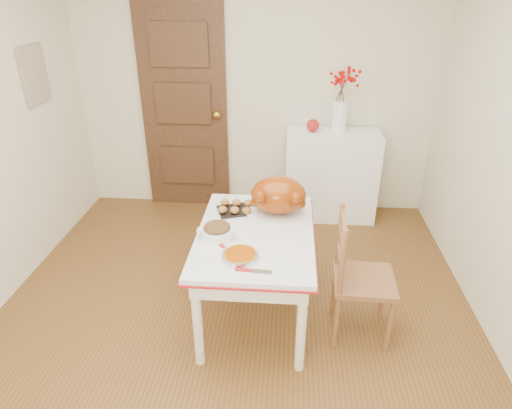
# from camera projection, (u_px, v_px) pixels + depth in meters

# --- Properties ---
(floor) EXTENTS (3.50, 4.00, 0.00)m
(floor) POSITION_uv_depth(u_px,v_px,m) (232.00, 331.00, 3.09)
(floor) COLOR #533517
(floor) RESTS_ON ground
(wall_back) EXTENTS (3.50, 0.00, 2.50)m
(wall_back) POSITION_uv_depth(u_px,v_px,m) (255.00, 88.00, 4.30)
(wall_back) COLOR beige
(wall_back) RESTS_ON ground
(door_back) EXTENTS (0.85, 0.06, 2.06)m
(door_back) POSITION_uv_depth(u_px,v_px,m) (185.00, 109.00, 4.42)
(door_back) COLOR black
(door_back) RESTS_ON ground
(photo_board) EXTENTS (0.03, 0.35, 0.45)m
(photo_board) POSITION_uv_depth(u_px,v_px,m) (34.00, 74.00, 3.60)
(photo_board) COLOR tan
(photo_board) RESTS_ON ground
(sideboard) EXTENTS (0.89, 0.40, 0.89)m
(sideboard) POSITION_uv_depth(u_px,v_px,m) (331.00, 175.00, 4.42)
(sideboard) COLOR white
(sideboard) RESTS_ON floor
(kitchen_table) EXTENTS (0.79, 1.15, 0.69)m
(kitchen_table) POSITION_uv_depth(u_px,v_px,m) (255.00, 274.00, 3.10)
(kitchen_table) COLOR silver
(kitchen_table) RESTS_ON floor
(chair_oak) EXTENTS (0.41, 0.41, 0.89)m
(chair_oak) POSITION_uv_depth(u_px,v_px,m) (364.00, 278.00, 2.90)
(chair_oak) COLOR brown
(chair_oak) RESTS_ON floor
(berry_vase) EXTENTS (0.32, 0.32, 0.62)m
(berry_vase) POSITION_uv_depth(u_px,v_px,m) (341.00, 100.00, 4.07)
(berry_vase) COLOR white
(berry_vase) RESTS_ON sideboard
(apple) EXTENTS (0.12, 0.12, 0.12)m
(apple) POSITION_uv_depth(u_px,v_px,m) (313.00, 126.00, 4.20)
(apple) COLOR #A91819
(apple) RESTS_ON sideboard
(turkey_platter) EXTENTS (0.51, 0.43, 0.28)m
(turkey_platter) POSITION_uv_depth(u_px,v_px,m) (278.00, 197.00, 3.10)
(turkey_platter) COLOR #823407
(turkey_platter) RESTS_ON kitchen_table
(pumpkin_pie) EXTENTS (0.27, 0.27, 0.05)m
(pumpkin_pie) POSITION_uv_depth(u_px,v_px,m) (240.00, 255.00, 2.66)
(pumpkin_pie) COLOR #973B00
(pumpkin_pie) RESTS_ON kitchen_table
(stuffing_dish) EXTENTS (0.29, 0.25, 0.10)m
(stuffing_dish) POSITION_uv_depth(u_px,v_px,m) (217.00, 231.00, 2.86)
(stuffing_dish) COLOR brown
(stuffing_dish) RESTS_ON kitchen_table
(rolls_tray) EXTENTS (0.30, 0.27, 0.07)m
(rolls_tray) POSITION_uv_depth(u_px,v_px,m) (236.00, 207.00, 3.20)
(rolls_tray) COLOR #A76C3A
(rolls_tray) RESTS_ON kitchen_table
(pie_server) EXTENTS (0.22, 0.08, 0.01)m
(pie_server) POSITION_uv_depth(u_px,v_px,m) (253.00, 271.00, 2.55)
(pie_server) COLOR silver
(pie_server) RESTS_ON kitchen_table
(carving_knife) EXTENTS (0.21, 0.21, 0.01)m
(carving_knife) POSITION_uv_depth(u_px,v_px,m) (227.00, 249.00, 2.75)
(carving_knife) COLOR silver
(carving_knife) RESTS_ON kitchen_table
(drinking_glass) EXTENTS (0.07, 0.07, 0.10)m
(drinking_glass) POSITION_uv_depth(u_px,v_px,m) (261.00, 197.00, 3.30)
(drinking_glass) COLOR white
(drinking_glass) RESTS_ON kitchen_table
(shaker_pair) EXTENTS (0.11, 0.07, 0.10)m
(shaker_pair) POSITION_uv_depth(u_px,v_px,m) (296.00, 196.00, 3.32)
(shaker_pair) COLOR white
(shaker_pair) RESTS_ON kitchen_table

